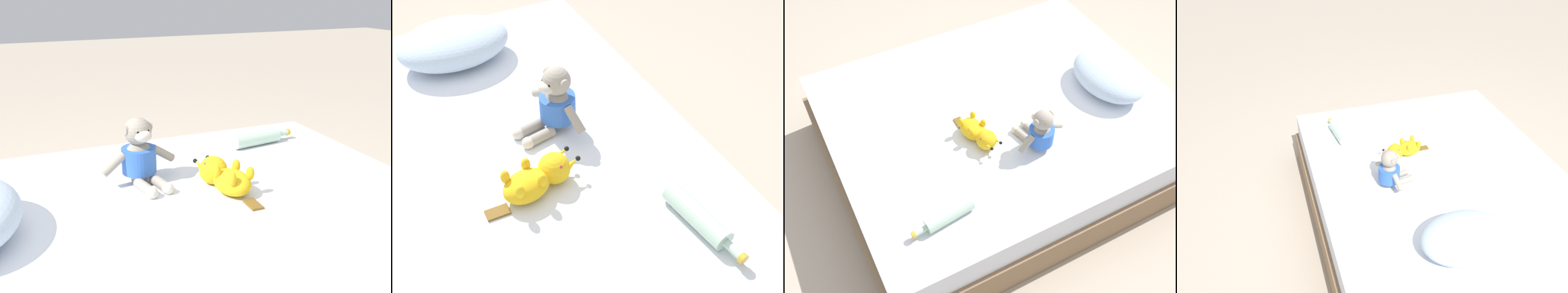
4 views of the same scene
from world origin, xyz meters
TOP-DOWN VIEW (x-y plane):
  - bed at (0.00, 0.00)m, footprint 1.50×1.83m
  - plush_monkey at (0.31, 0.03)m, footprint 0.24×0.29m
  - plush_yellow_creature at (0.15, -0.21)m, footprint 0.33×0.15m
  - glass_bottle at (0.49, -0.54)m, footprint 0.09×0.30m

SIDE VIEW (x-z plane):
  - bed at x=0.00m, z-range 0.00..0.38m
  - glass_bottle at x=0.49m, z-range 0.39..0.45m
  - plush_yellow_creature at x=0.15m, z-range 0.38..0.48m
  - plush_monkey at x=0.31m, z-range 0.36..0.60m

